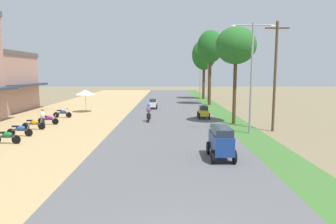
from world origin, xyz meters
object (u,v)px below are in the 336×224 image
at_px(parked_motorbike_fourth, 35,123).
at_px(parked_motorbike_sixth, 63,113).
at_px(parked_motorbike_fifth, 49,119).
at_px(streetlamp_far, 201,70).
at_px(motorbike_ahead_second, 149,113).
at_px(median_tree_third, 205,55).
at_px(median_tree_nearest, 237,46).
at_px(car_hatchback_white, 154,103).
at_px(pedestrian_on_shoulder, 44,117).
at_px(parked_motorbike_third, 21,129).
at_px(streetlamp_mid, 209,70).
at_px(car_van_blue, 222,141).
at_px(utility_pole_near, 276,75).
at_px(car_hatchback_yellow, 204,111).
at_px(parked_motorbike_second, 7,136).
at_px(streetlamp_near, 252,71).
at_px(median_tree_second, 211,47).
at_px(vendor_umbrella, 86,92).

height_order(parked_motorbike_fourth, parked_motorbike_sixth, same).
height_order(parked_motorbike_fifth, streetlamp_far, streetlamp_far).
distance_m(parked_motorbike_fourth, motorbike_ahead_second, 9.57).
bearing_deg(parked_motorbike_fourth, median_tree_third, 58.95).
bearing_deg(median_tree_nearest, car_hatchback_white, 125.03).
bearing_deg(pedestrian_on_shoulder, parked_motorbike_third, -96.14).
xyz_separation_m(parked_motorbike_sixth, streetlamp_mid, (16.45, 15.58, 4.35)).
height_order(parked_motorbike_fourth, motorbike_ahead_second, motorbike_ahead_second).
bearing_deg(median_tree_third, car_van_blue, -95.26).
relative_size(parked_motorbike_third, utility_pole_near, 0.22).
distance_m(streetlamp_far, car_hatchback_white, 21.63).
distance_m(streetlamp_mid, car_hatchback_white, 12.17).
relative_size(median_tree_nearest, streetlamp_mid, 0.98).
distance_m(pedestrian_on_shoulder, car_hatchback_yellow, 14.45).
xyz_separation_m(streetlamp_mid, motorbike_ahead_second, (-7.77, -17.99, -4.05)).
bearing_deg(car_hatchback_white, car_van_blue, -78.02).
bearing_deg(streetlamp_mid, car_hatchback_yellow, -99.09).
xyz_separation_m(parked_motorbike_fourth, median_tree_nearest, (16.25, 2.70, 6.17)).
relative_size(parked_motorbike_fifth, median_tree_third, 0.18).
bearing_deg(parked_motorbike_second, parked_motorbike_sixth, 91.64).
xyz_separation_m(streetlamp_near, motorbike_ahead_second, (-7.77, 5.24, -3.76)).
relative_size(parked_motorbike_second, utility_pole_near, 0.22).
xyz_separation_m(car_van_blue, car_hatchback_white, (-4.58, 21.57, -0.28)).
bearing_deg(utility_pole_near, parked_motorbike_second, -166.40).
bearing_deg(parked_motorbike_fourth, median_tree_nearest, 9.43).
bearing_deg(streetlamp_near, utility_pole_near, 27.20).
distance_m(parked_motorbike_third, median_tree_second, 27.20).
bearing_deg(median_tree_third, streetlamp_mid, -89.73).
bearing_deg(utility_pole_near, median_tree_nearest, 127.91).
relative_size(parked_motorbike_third, median_tree_third, 0.18).
bearing_deg(streetlamp_far, parked_motorbike_third, -114.59).
height_order(streetlamp_far, motorbike_ahead_second, streetlamp_far).
height_order(parked_motorbike_third, streetlamp_near, streetlamp_near).
distance_m(streetlamp_far, car_hatchback_yellow, 27.89).
bearing_deg(car_van_blue, streetlamp_far, 85.44).
xyz_separation_m(median_tree_nearest, car_hatchback_white, (-7.59, 10.83, -5.98)).
relative_size(parked_motorbike_third, vendor_umbrella, 0.71).
bearing_deg(motorbike_ahead_second, median_tree_second, 62.45).
distance_m(parked_motorbike_third, streetlamp_far, 39.58).
relative_size(vendor_umbrella, car_van_blue, 1.05).
bearing_deg(parked_motorbike_sixth, parked_motorbike_fourth, -90.66).
relative_size(parked_motorbike_third, motorbike_ahead_second, 1.00).
bearing_deg(streetlamp_far, streetlamp_mid, -90.00).
xyz_separation_m(parked_motorbike_third, streetlamp_far, (16.37, 35.77, 4.34)).
bearing_deg(car_van_blue, parked_motorbike_fifth, 141.59).
height_order(car_van_blue, motorbike_ahead_second, car_van_blue).
bearing_deg(streetlamp_far, parked_motorbike_second, -113.03).
xyz_separation_m(streetlamp_far, car_van_blue, (-3.29, -41.28, -3.87)).
bearing_deg(car_van_blue, car_hatchback_white, 101.98).
bearing_deg(median_tree_third, streetlamp_far, 89.74).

